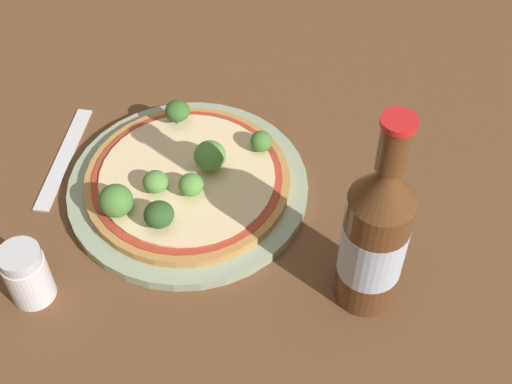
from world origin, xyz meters
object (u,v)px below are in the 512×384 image
beer_bottle (375,236)px  pepper_shaker (27,274)px  pizza (191,181)px  fork (64,157)px

beer_bottle → pepper_shaker: bearing=-154.6°
pizza → beer_bottle: bearing=-11.1°
beer_bottle → fork: (-0.38, 0.03, -0.09)m
beer_bottle → fork: beer_bottle is taller
pizza → fork: pizza is taller
pizza → pepper_shaker: (-0.08, -0.18, 0.01)m
pizza → fork: size_ratio=1.41×
pizza → beer_bottle: size_ratio=0.96×
pepper_shaker → fork: 0.19m
pepper_shaker → fork: size_ratio=0.43×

